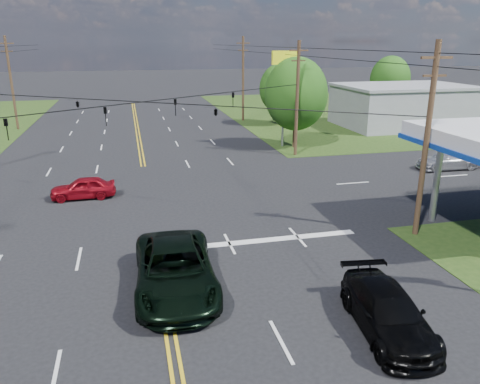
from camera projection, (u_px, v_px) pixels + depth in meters
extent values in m
plane|color=black|center=(148.00, 198.00, 29.38)|extent=(280.00, 280.00, 0.00)
cube|color=#1F3B13|center=(386.00, 110.00, 66.73)|extent=(46.00, 48.00, 0.03)
cube|color=silver|center=(259.00, 241.00, 23.08)|extent=(10.00, 0.50, 0.02)
cube|color=gray|center=(403.00, 107.00, 53.85)|extent=(14.00, 10.00, 4.40)
cylinder|color=#A5A5AA|center=(437.00, 180.00, 25.04)|extent=(0.36, 0.36, 4.65)
cylinder|color=#3E2F1A|center=(426.00, 143.00, 22.46)|extent=(0.28, 0.28, 9.50)
cube|color=#3E2F1A|center=(437.00, 58.00, 21.25)|extent=(1.60, 0.12, 0.12)
cube|color=#3E2F1A|center=(435.00, 76.00, 21.50)|extent=(1.20, 0.10, 0.10)
cylinder|color=#3E2F1A|center=(297.00, 100.00, 39.12)|extent=(0.28, 0.28, 9.50)
cube|color=#3E2F1A|center=(299.00, 50.00, 37.91)|extent=(1.60, 0.12, 0.12)
cube|color=#3E2F1A|center=(299.00, 61.00, 38.16)|extent=(1.20, 0.10, 0.10)
cylinder|color=#3E2F1A|center=(12.00, 84.00, 50.89)|extent=(0.28, 0.28, 10.00)
cube|color=#3E2F1A|center=(6.00, 43.00, 49.60)|extent=(1.60, 0.12, 0.12)
cube|color=#3E2F1A|center=(7.00, 51.00, 49.85)|extent=(1.20, 0.10, 0.10)
cylinder|color=#3E2F1A|center=(243.00, 79.00, 56.63)|extent=(0.28, 0.28, 10.00)
cube|color=#3E2F1A|center=(243.00, 43.00, 55.34)|extent=(1.60, 0.12, 0.12)
cube|color=#3E2F1A|center=(243.00, 50.00, 55.59)|extent=(1.20, 0.10, 0.10)
imported|color=black|center=(7.00, 130.00, 22.11)|extent=(0.17, 0.21, 1.05)
imported|color=black|center=(106.00, 117.00, 25.92)|extent=(0.17, 0.21, 1.05)
imported|color=black|center=(175.00, 107.00, 29.51)|extent=(0.17, 0.21, 1.05)
imported|color=black|center=(233.00, 100.00, 33.32)|extent=(0.17, 0.21, 1.05)
imported|color=black|center=(77.00, 103.00, 29.27)|extent=(1.24, 0.26, 0.50)
imported|color=black|center=(216.00, 111.00, 25.99)|extent=(1.24, 0.26, 0.50)
cylinder|color=black|center=(364.00, 50.00, 27.67)|extent=(0.04, 100.00, 0.04)
cylinder|color=black|center=(363.00, 61.00, 27.85)|extent=(0.04, 100.00, 0.04)
cylinder|color=#3E2F1A|center=(295.00, 130.00, 43.08)|extent=(0.36, 0.36, 3.30)
ellipsoid|color=#164A13|center=(296.00, 94.00, 42.08)|extent=(5.70, 5.70, 6.60)
cylinder|color=#3E2F1A|center=(280.00, 113.00, 54.80)|extent=(0.36, 0.36, 2.86)
ellipsoid|color=#164A13|center=(281.00, 88.00, 53.94)|extent=(4.94, 4.94, 5.72)
cylinder|color=#3E2F1A|center=(388.00, 101.00, 64.19)|extent=(0.36, 0.36, 3.08)
ellipsoid|color=#164A13|center=(390.00, 79.00, 63.26)|extent=(5.32, 5.32, 6.16)
imported|color=black|center=(175.00, 269.00, 18.24)|extent=(3.31, 6.72, 1.84)
imported|color=black|center=(388.00, 312.00, 15.72)|extent=(2.68, 5.31, 1.48)
imported|color=maroon|center=(83.00, 188.00, 29.23)|extent=(3.96, 1.63, 1.34)
imported|color=#BBBBC0|center=(448.00, 160.00, 35.96)|extent=(5.01, 2.20, 1.43)
cylinder|color=#A5A5AA|center=(283.00, 100.00, 42.54)|extent=(0.20, 0.20, 8.63)
cube|color=#FFFD1A|center=(285.00, 58.00, 41.39)|extent=(2.38, 0.37, 1.19)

